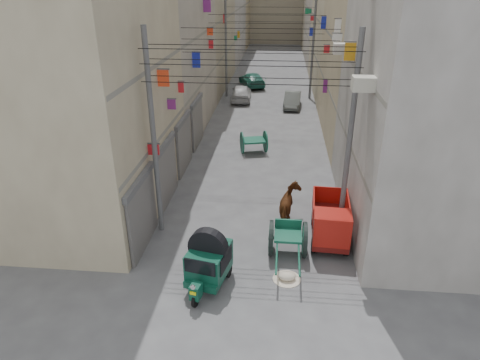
# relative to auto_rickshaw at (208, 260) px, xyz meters

# --- Properties ---
(ground) EXTENTS (140.00, 140.00, 0.00)m
(ground) POSITION_rel_auto_rickshaw_xyz_m (1.09, -2.76, -0.95)
(ground) COLOR #474749
(ground) RESTS_ON ground
(building_row_left) EXTENTS (8.00, 62.00, 14.00)m
(building_row_left) POSITION_rel_auto_rickshaw_xyz_m (-6.90, 31.37, 5.51)
(building_row_left) COLOR #B7AB8B
(building_row_left) RESTS_ON ground
(building_row_right) EXTENTS (8.00, 62.00, 14.00)m
(building_row_right) POSITION_rel_auto_rickshaw_xyz_m (9.09, 31.37, 5.51)
(building_row_right) COLOR #ABA6A0
(building_row_right) RESTS_ON ground
(shutters_left) EXTENTS (0.18, 14.40, 2.88)m
(shutters_left) POSITION_rel_auto_rickshaw_xyz_m (-2.82, 7.62, 0.54)
(shutters_left) COLOR #4F4F54
(shutters_left) RESTS_ON ground
(signboards) EXTENTS (8.22, 40.52, 5.67)m
(signboards) POSITION_rel_auto_rickshaw_xyz_m (1.08, 18.90, 2.48)
(signboards) COLOR red
(signboards) RESTS_ON ground
(ac_units) EXTENTS (0.70, 6.55, 3.35)m
(ac_units) POSITION_rel_auto_rickshaw_xyz_m (4.74, 4.91, 6.48)
(ac_units) COLOR #B9B5A6
(ac_units) RESTS_ON ground
(utility_poles) EXTENTS (7.40, 22.20, 8.00)m
(utility_poles) POSITION_rel_auto_rickshaw_xyz_m (1.09, 14.24, 3.05)
(utility_poles) COLOR #535355
(utility_poles) RESTS_ON ground
(overhead_cables) EXTENTS (7.40, 22.52, 1.12)m
(overhead_cables) POSITION_rel_auto_rickshaw_xyz_m (1.09, 11.64, 5.82)
(overhead_cables) COLOR black
(overhead_cables) RESTS_ON ground
(auto_rickshaw) EXTENTS (1.63, 2.37, 1.61)m
(auto_rickshaw) POSITION_rel_auto_rickshaw_xyz_m (0.00, 0.00, 0.00)
(auto_rickshaw) COLOR black
(auto_rickshaw) RESTS_ON ground
(tonga_cart) EXTENTS (1.45, 2.96, 1.33)m
(tonga_cart) POSITION_rel_auto_rickshaw_xyz_m (2.65, 1.95, -0.25)
(tonga_cart) COLOR black
(tonga_cart) RESTS_ON ground
(mini_truck) EXTENTS (1.56, 3.16, 1.73)m
(mini_truck) POSITION_rel_auto_rickshaw_xyz_m (4.27, 2.81, -0.12)
(mini_truck) COLOR black
(mini_truck) RESTS_ON ground
(second_cart) EXTENTS (1.75, 1.63, 1.30)m
(second_cart) POSITION_rel_auto_rickshaw_xyz_m (0.72, 12.18, -0.26)
(second_cart) COLOR #124F39
(second_cart) RESTS_ON ground
(feed_sack) EXTENTS (0.61, 0.48, 0.30)m
(feed_sack) POSITION_rel_auto_rickshaw_xyz_m (2.63, 0.45, -0.80)
(feed_sack) COLOR beige
(feed_sack) RESTS_ON ground
(horse) EXTENTS (0.99, 1.95, 1.61)m
(horse) POSITION_rel_auto_rickshaw_xyz_m (2.75, 4.24, -0.15)
(horse) COLOR maroon
(horse) RESTS_ON ground
(distant_car_white) EXTENTS (1.75, 3.99, 1.34)m
(distant_car_white) POSITION_rel_auto_rickshaw_xyz_m (-1.10, 23.97, -0.28)
(distant_car_white) COLOR #B5B5B5
(distant_car_white) RESTS_ON ground
(distant_car_grey) EXTENTS (1.48, 3.61, 1.16)m
(distant_car_grey) POSITION_rel_auto_rickshaw_xyz_m (3.15, 22.32, -0.37)
(distant_car_grey) COLOR #575C59
(distant_car_grey) RESTS_ON ground
(distant_car_green) EXTENTS (3.08, 4.65, 1.25)m
(distant_car_green) POSITION_rel_auto_rickshaw_xyz_m (-0.56, 29.31, -0.32)
(distant_car_green) COLOR #226453
(distant_car_green) RESTS_ON ground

